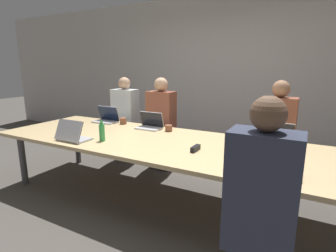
{
  "coord_description": "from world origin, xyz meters",
  "views": [
    {
      "loc": [
        1.35,
        -2.43,
        1.53
      ],
      "look_at": [
        -0.01,
        0.1,
        0.88
      ],
      "focal_mm": 28.0,
      "sensor_mm": 36.0,
      "label": 1
    }
  ],
  "objects_px": {
    "cup_far_midleft": "(169,128)",
    "cup_far_left": "(123,121)",
    "person_near_right": "(260,216)",
    "laptop_far_right": "(276,139)",
    "laptop_far_left": "(107,118)",
    "laptop_near_right": "(280,166)",
    "person_far_midleft": "(161,126)",
    "bottle_near_left": "(102,132)",
    "laptop_near_left": "(72,135)",
    "person_far_right": "(276,140)",
    "person_far_left": "(126,121)",
    "laptop_far_midleft": "(150,124)",
    "stapler": "(195,148)",
    "cup_near_right": "(246,161)"
  },
  "relations": [
    {
      "from": "cup_far_midleft",
      "to": "cup_far_left",
      "type": "relative_size",
      "value": 0.97
    },
    {
      "from": "person_far_right",
      "to": "cup_far_midleft",
      "type": "bearing_deg",
      "value": -159.1
    },
    {
      "from": "person_far_left",
      "to": "laptop_near_left",
      "type": "xyz_separation_m",
      "value": [
        0.34,
        -1.41,
        0.14
      ]
    },
    {
      "from": "laptop_far_midleft",
      "to": "cup_near_right",
      "type": "bearing_deg",
      "value": -28.93
    },
    {
      "from": "cup_far_midleft",
      "to": "laptop_near_left",
      "type": "distance_m",
      "value": 1.16
    },
    {
      "from": "laptop_far_right",
      "to": "person_far_midleft",
      "type": "relative_size",
      "value": 0.24
    },
    {
      "from": "cup_far_left",
      "to": "bottle_near_left",
      "type": "distance_m",
      "value": 0.88
    },
    {
      "from": "laptop_far_midleft",
      "to": "laptop_near_left",
      "type": "height_order",
      "value": "laptop_near_left"
    },
    {
      "from": "laptop_near_left",
      "to": "laptop_near_right",
      "type": "bearing_deg",
      "value": -177.98
    },
    {
      "from": "cup_far_midleft",
      "to": "laptop_near_left",
      "type": "relative_size",
      "value": 0.26
    },
    {
      "from": "person_far_right",
      "to": "laptop_near_right",
      "type": "height_order",
      "value": "person_far_right"
    },
    {
      "from": "person_far_midleft",
      "to": "bottle_near_left",
      "type": "height_order",
      "value": "person_far_midleft"
    },
    {
      "from": "person_far_right",
      "to": "laptop_far_midleft",
      "type": "distance_m",
      "value": 1.6
    },
    {
      "from": "laptop_near_left",
      "to": "person_far_left",
      "type": "bearing_deg",
      "value": -76.48
    },
    {
      "from": "person_near_right",
      "to": "cup_near_right",
      "type": "distance_m",
      "value": 0.65
    },
    {
      "from": "cup_far_midleft",
      "to": "stapler",
      "type": "distance_m",
      "value": 0.85
    },
    {
      "from": "laptop_near_left",
      "to": "bottle_near_left",
      "type": "relative_size",
      "value": 1.58
    },
    {
      "from": "cup_far_midleft",
      "to": "laptop_far_left",
      "type": "height_order",
      "value": "laptop_far_left"
    },
    {
      "from": "laptop_far_midleft",
      "to": "person_far_midleft",
      "type": "xyz_separation_m",
      "value": [
        -0.09,
        0.46,
        -0.13
      ]
    },
    {
      "from": "laptop_far_midleft",
      "to": "laptop_far_left",
      "type": "xyz_separation_m",
      "value": [
        -0.78,
        0.05,
        0.0
      ]
    },
    {
      "from": "person_far_left",
      "to": "person_far_midleft",
      "type": "bearing_deg",
      "value": -2.69
    },
    {
      "from": "laptop_far_right",
      "to": "laptop_near_left",
      "type": "bearing_deg",
      "value": -155.86
    },
    {
      "from": "person_far_midleft",
      "to": "laptop_far_left",
      "type": "bearing_deg",
      "value": -149.17
    },
    {
      "from": "laptop_far_right",
      "to": "laptop_near_right",
      "type": "relative_size",
      "value": 1.1
    },
    {
      "from": "laptop_far_left",
      "to": "laptop_near_right",
      "type": "bearing_deg",
      "value": -19.93
    },
    {
      "from": "laptop_far_midleft",
      "to": "person_far_left",
      "type": "bearing_deg",
      "value": 147.87
    },
    {
      "from": "person_near_right",
      "to": "laptop_far_right",
      "type": "bearing_deg",
      "value": -87.06
    },
    {
      "from": "person_near_right",
      "to": "cup_far_midleft",
      "type": "bearing_deg",
      "value": -45.53
    },
    {
      "from": "cup_far_midleft",
      "to": "person_far_midleft",
      "type": "bearing_deg",
      "value": 128.63
    },
    {
      "from": "cup_near_right",
      "to": "laptop_near_left",
      "type": "distance_m",
      "value": 1.86
    },
    {
      "from": "laptop_far_right",
      "to": "cup_far_left",
      "type": "distance_m",
      "value": 2.05
    },
    {
      "from": "laptop_far_right",
      "to": "cup_near_right",
      "type": "bearing_deg",
      "value": -100.92
    },
    {
      "from": "person_far_midleft",
      "to": "cup_far_left",
      "type": "distance_m",
      "value": 0.58
    },
    {
      "from": "person_near_right",
      "to": "cup_near_right",
      "type": "xyz_separation_m",
      "value": [
        -0.22,
        0.6,
        0.11
      ]
    },
    {
      "from": "laptop_far_right",
      "to": "cup_far_midleft",
      "type": "height_order",
      "value": "laptop_far_right"
    },
    {
      "from": "person_far_right",
      "to": "laptop_near_left",
      "type": "height_order",
      "value": "person_far_right"
    },
    {
      "from": "laptop_far_midleft",
      "to": "cup_far_midleft",
      "type": "height_order",
      "value": "laptop_far_midleft"
    },
    {
      "from": "laptop_far_midleft",
      "to": "laptop_far_left",
      "type": "distance_m",
      "value": 0.79
    },
    {
      "from": "laptop_near_right",
      "to": "laptop_near_left",
      "type": "bearing_deg",
      "value": 2.02
    },
    {
      "from": "laptop_far_left",
      "to": "laptop_near_left",
      "type": "height_order",
      "value": "laptop_near_left"
    },
    {
      "from": "person_far_midleft",
      "to": "laptop_near_left",
      "type": "relative_size",
      "value": 3.89
    },
    {
      "from": "laptop_near_right",
      "to": "person_far_left",
      "type": "height_order",
      "value": "person_far_left"
    },
    {
      "from": "person_near_right",
      "to": "laptop_near_right",
      "type": "bearing_deg",
      "value": -94.87
    },
    {
      "from": "laptop_near_right",
      "to": "bottle_near_left",
      "type": "height_order",
      "value": "laptop_near_right"
    },
    {
      "from": "cup_far_left",
      "to": "person_far_left",
      "type": "bearing_deg",
      "value": 123.82
    },
    {
      "from": "laptop_far_right",
      "to": "bottle_near_left",
      "type": "distance_m",
      "value": 1.86
    },
    {
      "from": "person_far_right",
      "to": "person_far_left",
      "type": "relative_size",
      "value": 1.01
    },
    {
      "from": "laptop_far_midleft",
      "to": "bottle_near_left",
      "type": "height_order",
      "value": "bottle_near_left"
    },
    {
      "from": "laptop_far_midleft",
      "to": "person_far_left",
      "type": "height_order",
      "value": "person_far_left"
    },
    {
      "from": "person_far_left",
      "to": "stapler",
      "type": "bearing_deg",
      "value": -33.12
    }
  ]
}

